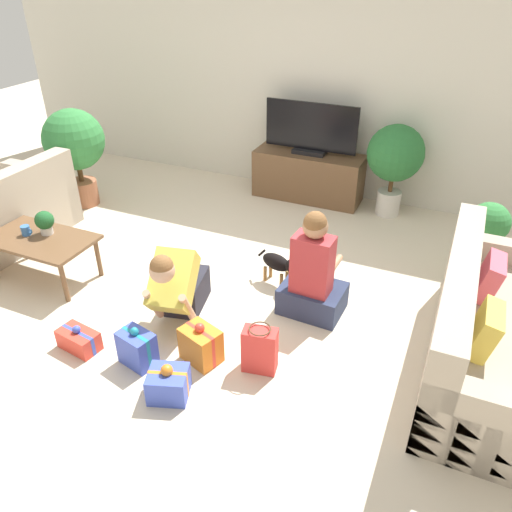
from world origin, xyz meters
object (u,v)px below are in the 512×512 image
coffee_table (41,242)px  gift_box_c (201,345)px  person_sitting (313,277)px  gift_box_b (168,383)px  potted_plant_corner_left (75,145)px  gift_box_d (137,348)px  tv_console (308,176)px  mug (26,230)px  gift_box_a (79,340)px  gift_bag_a (260,350)px  tv (311,132)px  tabletop_plant (45,222)px  person_kneeling (178,284)px  dog (280,264)px  potted_plant_corner_right (487,231)px  potted_plant_back_right (395,157)px  sofa_right (494,337)px

coffee_table → gift_box_c: (1.87, -0.39, -0.23)m
person_sitting → gift_box_b: (-0.59, -1.30, -0.25)m
potted_plant_corner_left → gift_box_d: 3.09m
tv_console → mug: (-1.80, -2.70, 0.18)m
gift_box_a → gift_box_b: bearing=-8.3°
gift_bag_a → tv: bearing=102.5°
tv_console → tabletop_plant: (-1.64, -2.60, 0.26)m
gift_box_a → mug: bearing=148.7°
person_kneeling → gift_box_d: bearing=-102.5°
tv_console → person_kneeling: bearing=-93.9°
gift_box_c → mug: (-2.02, 0.39, 0.33)m
coffee_table → tabletop_plant: (0.01, 0.09, 0.17)m
person_kneeling → gift_box_d: 0.63m
dog → tabletop_plant: size_ratio=2.07×
dog → person_sitting: bearing=-107.8°
tv → gift_box_c: (0.22, -3.09, -0.70)m
tabletop_plant → tv: bearing=57.8°
person_kneeling → gift_box_c: 0.59m
potted_plant_corner_right → gift_box_c: size_ratio=2.15×
person_sitting → gift_box_c: (-0.56, -0.89, -0.21)m
gift_box_d → coffee_table: bearing=157.1°
potted_plant_back_right → gift_box_d: potted_plant_back_right is taller
sofa_right → gift_box_d: sofa_right is taller
gift_bag_a → tv_console: bearing=102.5°
potted_plant_corner_right → gift_box_b: size_ratio=2.20×
gift_bag_a → dog: bearing=104.1°
potted_plant_corner_left → coffee_table: bearing=-61.6°
gift_box_b → mug: mug is taller
coffee_table → mug: mug is taller
gift_box_d → potted_plant_back_right: bearing=69.9°
gift_box_c → gift_bag_a: bearing=10.9°
mug → person_kneeling: bearing=-0.6°
potted_plant_back_right → tv: bearing=177.2°
tv → potted_plant_corner_right: (2.04, -0.98, -0.39)m
tv → person_kneeling: tv is taller
gift_bag_a → mug: 2.50m
coffee_table → person_kneeling: 1.46m
potted_plant_back_right → gift_box_d: 3.52m
potted_plant_back_right → tabletop_plant: potted_plant_back_right is taller
sofa_right → gift_bag_a: size_ratio=5.18×
dog → mug: 2.34m
coffee_table → gift_box_b: coffee_table is taller
potted_plant_back_right → dog: bearing=-108.2°
potted_plant_back_right → mug: (-2.80, -2.65, -0.23)m
gift_bag_a → tabletop_plant: tabletop_plant is taller
sofa_right → person_sitting: (-1.40, 0.12, 0.06)m
coffee_table → person_kneeling: person_kneeling is taller
sofa_right → gift_box_c: sofa_right is taller
potted_plant_back_right → gift_box_b: (-0.81, -3.44, -0.59)m
potted_plant_corner_left → gift_box_a: size_ratio=3.35×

